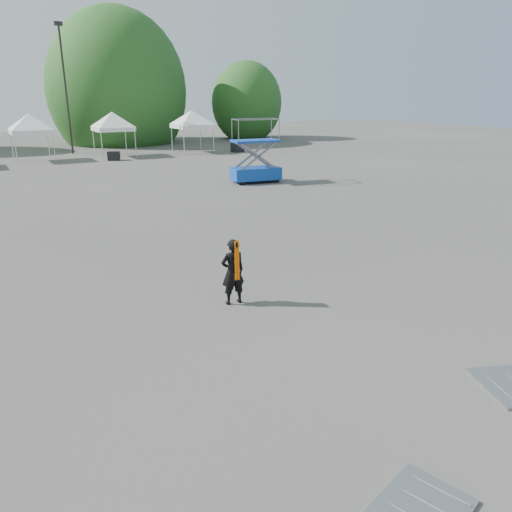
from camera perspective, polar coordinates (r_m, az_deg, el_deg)
ground at (r=12.92m, az=-6.00°, el=-3.70°), size 120.00×120.00×0.00m
light_pole_east at (r=43.68m, az=-21.00°, el=18.11°), size 0.60×0.25×9.80m
tree_mid_e at (r=51.85m, az=-15.53°, el=17.73°), size 5.12×5.12×7.79m
tree_far_e at (r=54.98m, az=-1.08°, el=17.09°), size 3.84×3.84×5.84m
tent_e at (r=40.00m, az=-24.53°, el=14.22°), size 3.82×3.82×3.88m
tent_f at (r=40.70m, az=-16.13°, el=15.16°), size 3.86×3.86×3.88m
tent_g at (r=42.52m, az=-7.37°, el=15.81°), size 3.98×3.98×3.88m
man at (r=11.71m, az=-2.67°, el=-1.81°), size 0.60×0.41×1.59m
scissor_lift at (r=27.80m, az=-0.06°, el=11.93°), size 2.82×1.74×3.42m
crate_mid at (r=38.55m, az=-15.95°, el=10.95°), size 1.02×0.93×0.65m
crate_east at (r=42.41m, az=-2.12°, el=12.29°), size 1.06×0.90×0.73m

